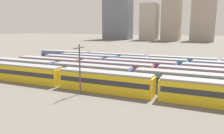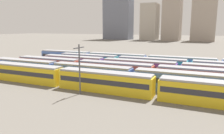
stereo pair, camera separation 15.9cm
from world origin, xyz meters
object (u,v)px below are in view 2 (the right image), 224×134
train_track_1 (91,73)px  train_track_2 (115,70)px  catenary_pole_0 (80,67)px  train_track_5 (219,66)px  train_track_4 (189,67)px

train_track_1 → train_track_2: 6.11m
train_track_2 → catenary_pole_0: size_ratio=6.39×
train_track_1 → train_track_5: 33.03m
train_track_1 → catenary_pole_0: (2.29, -8.23, 2.99)m
train_track_4 → train_track_1: bearing=-140.3°
train_track_1 → train_track_5: (25.65, 20.80, 0.00)m
train_track_4 → catenary_pole_0: bearing=-124.7°
train_track_2 → catenary_pole_0: catenary_pole_0 is taller
train_track_1 → catenary_pole_0: catenary_pole_0 is taller
train_track_5 → train_track_4: bearing=-142.9°
train_track_2 → train_track_4: (15.57, 10.40, 0.00)m
train_track_2 → train_track_5: bearing=34.8°
train_track_1 → train_track_2: same height
train_track_2 → train_track_4: size_ratio=0.75×
train_track_1 → train_track_5: bearing=39.0°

